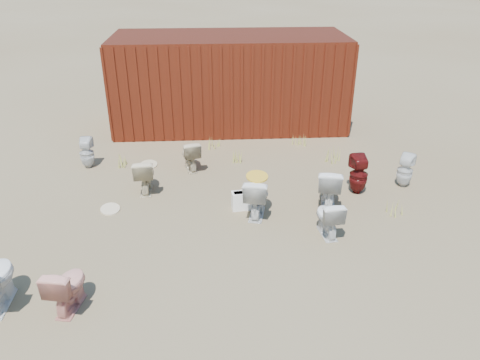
{
  "coord_description": "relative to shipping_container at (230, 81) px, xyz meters",
  "views": [
    {
      "loc": [
        -0.46,
        -7.13,
        4.43
      ],
      "look_at": [
        0.0,
        0.6,
        0.55
      ],
      "focal_mm": 35.0,
      "sensor_mm": 36.0,
      "label": 1
    }
  ],
  "objects": [
    {
      "name": "toilet_back_beige_right",
      "position": [
        -0.99,
        -2.89,
        -0.86
      ],
      "size": [
        0.53,
        0.74,
        0.68
      ],
      "primitive_type": "imported",
      "rotation": [
        0.0,
        0.0,
        3.39
      ],
      "color": "#C4B38F",
      "rests_on": "ground"
    },
    {
      "name": "loose_lid_near",
      "position": [
        -1.95,
        -2.62,
        -1.19
      ],
      "size": [
        0.46,
        0.55,
        0.02
      ],
      "primitive_type": "ellipsoid",
      "rotation": [
        0.0,
        0.0,
        0.18
      ],
      "color": "#C1B58C",
      "rests_on": "ground"
    },
    {
      "name": "weed_clump_a",
      "position": [
        -2.55,
        -2.61,
        -1.05
      ],
      "size": [
        0.36,
        0.36,
        0.3
      ],
      "primitive_type": "cone",
      "color": "#A3A341",
      "rests_on": "ground"
    },
    {
      "name": "toilet_front_maroon",
      "position": [
        2.37,
        -4.2,
        -0.8
      ],
      "size": [
        0.39,
        0.4,
        0.79
      ],
      "primitive_type": "imported",
      "rotation": [
        0.0,
        0.0,
        3.25
      ],
      "color": "#510E0D",
      "rests_on": "ground"
    },
    {
      "name": "weed_clump_c",
      "position": [
        2.26,
        -2.69,
        -1.04
      ],
      "size": [
        0.36,
        0.36,
        0.33
      ],
      "primitive_type": "cone",
      "color": "#A3A341",
      "rests_on": "ground"
    },
    {
      "name": "loose_tank",
      "position": [
        0.09,
        -4.7,
        -1.02
      ],
      "size": [
        0.52,
        0.27,
        0.35
      ],
      "primitive_type": "cube",
      "rotation": [
        0.0,
        0.0,
        0.14
      ],
      "color": "white",
      "rests_on": "ground"
    },
    {
      "name": "toilet_front_c",
      "position": [
        1.67,
        -4.66,
        -0.81
      ],
      "size": [
        0.6,
        0.85,
        0.79
      ],
      "primitive_type": "imported",
      "rotation": [
        0.0,
        0.0,
        2.92
      ],
      "color": "white",
      "rests_on": "ground"
    },
    {
      "name": "loose_lid_far",
      "position": [
        -2.44,
        -4.6,
        -1.19
      ],
      "size": [
        0.48,
        0.55,
        0.02
      ],
      "primitive_type": "ellipsoid",
      "rotation": [
        0.0,
        0.0,
        0.28
      ],
      "color": "beige",
      "rests_on": "ground"
    },
    {
      "name": "toilet_back_yellowlid",
      "position": [
        0.28,
        -4.94,
        -0.81
      ],
      "size": [
        0.59,
        0.83,
        0.77
      ],
      "primitive_type": "imported",
      "rotation": [
        0.0,
        0.0,
        2.92
      ],
      "color": "silver",
      "rests_on": "ground"
    },
    {
      "name": "weed_clump_f",
      "position": [
        2.81,
        -5.07,
        -1.06
      ],
      "size": [
        0.28,
        0.28,
        0.27
      ],
      "primitive_type": "cone",
      "color": "#A3A341",
      "rests_on": "ground"
    },
    {
      "name": "toilet_back_e",
      "position": [
        3.4,
        -3.97,
        -0.85
      ],
      "size": [
        0.44,
        0.44,
        0.69
      ],
      "primitive_type": "imported",
      "rotation": [
        0.0,
        0.0,
        2.48
      ],
      "color": "silver",
      "rests_on": "ground"
    },
    {
      "name": "weed_clump_e",
      "position": [
        1.66,
        -1.7,
        -1.05
      ],
      "size": [
        0.34,
        0.34,
        0.29
      ],
      "primitive_type": "cone",
      "color": "#A3A341",
      "rests_on": "ground"
    },
    {
      "name": "shipping_container",
      "position": [
        0.0,
        0.0,
        0.0
      ],
      "size": [
        6.0,
        2.4,
        2.4
      ],
      "primitive_type": "cube",
      "color": "#551F0E",
      "rests_on": "ground"
    },
    {
      "name": "yellow_lid",
      "position": [
        0.28,
        -4.94,
        -0.41
      ],
      "size": [
        0.39,
        0.49,
        0.02
      ],
      "primitive_type": "ellipsoid",
      "color": "gold",
      "rests_on": "toilet_back_yellowlid"
    },
    {
      "name": "toilet_front_pink",
      "position": [
        -2.48,
        -7.25,
        -0.85
      ],
      "size": [
        0.51,
        0.75,
        0.7
      ],
      "primitive_type": "imported",
      "rotation": [
        0.0,
        0.0,
        2.95
      ],
      "color": "tan",
      "rests_on": "ground"
    },
    {
      "name": "weed_clump_d",
      "position": [
        -0.46,
        -1.7,
        -1.07
      ],
      "size": [
        0.3,
        0.3,
        0.25
      ],
      "primitive_type": "cone",
      "color": "#A3A341",
      "rests_on": "ground"
    },
    {
      "name": "toilet_back_a",
      "position": [
        -3.28,
        -2.66,
        -0.86
      ],
      "size": [
        0.31,
        0.32,
        0.69
      ],
      "primitive_type": "imported",
      "rotation": [
        0.0,
        0.0,
        3.16
      ],
      "color": "silver",
      "rests_on": "ground"
    },
    {
      "name": "toilet_back_beige_left",
      "position": [
        -1.86,
        -3.88,
        -0.84
      ],
      "size": [
        0.44,
        0.73,
        0.72
      ],
      "primitive_type": "imported",
      "rotation": [
        0.0,
        0.0,
        3.2
      ],
      "color": "beige",
      "rests_on": "ground"
    },
    {
      "name": "toilet_front_e",
      "position": [
        1.43,
        -5.66,
        -0.86
      ],
      "size": [
        0.45,
        0.7,
        0.67
      ],
      "primitive_type": "imported",
      "rotation": [
        0.0,
        0.0,
        3.26
      ],
      "color": "silver",
      "rests_on": "ground"
    },
    {
      "name": "weed_clump_b",
      "position": [
        0.12,
        -2.56,
        -1.04
      ],
      "size": [
        0.32,
        0.32,
        0.31
      ],
      "primitive_type": "cone",
      "color": "#A3A341",
      "rests_on": "ground"
    },
    {
      "name": "ground",
      "position": [
        0.0,
        -5.2,
        -1.2
      ],
      "size": [
        100.0,
        100.0,
        0.0
      ],
      "primitive_type": "plane",
      "color": "brown",
      "rests_on": "ground"
    }
  ]
}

